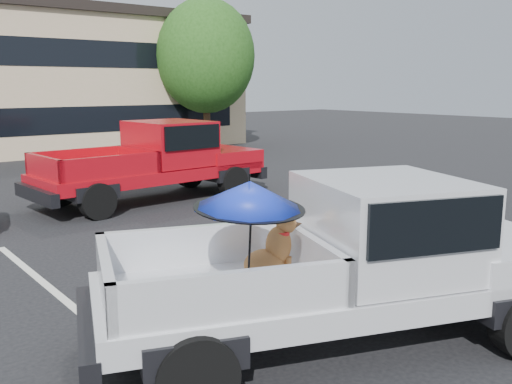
% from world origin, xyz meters
% --- Properties ---
extents(ground, '(90.00, 90.00, 0.00)m').
position_xyz_m(ground, '(0.00, 0.00, 0.00)').
color(ground, black).
rests_on(ground, ground).
extents(stripe_left, '(0.12, 5.00, 0.01)m').
position_xyz_m(stripe_left, '(-3.00, 2.00, 0.00)').
color(stripe_left, silver).
rests_on(stripe_left, ground).
extents(stripe_right, '(0.12, 5.00, 0.01)m').
position_xyz_m(stripe_right, '(3.00, 2.00, 0.00)').
color(stripe_right, silver).
rests_on(stripe_right, ground).
extents(motel_building, '(20.40, 8.40, 6.30)m').
position_xyz_m(motel_building, '(2.00, 20.99, 3.21)').
color(motel_building, tan).
rests_on(motel_building, ground).
extents(tree_right, '(4.46, 4.46, 6.78)m').
position_xyz_m(tree_right, '(9.00, 16.00, 4.21)').
color(tree_right, '#332114').
rests_on(tree_right, ground).
extents(tree_back, '(4.68, 4.68, 7.11)m').
position_xyz_m(tree_back, '(6.00, 24.00, 4.41)').
color(tree_back, '#332114').
rests_on(tree_back, ground).
extents(silver_pickup, '(6.02, 3.80, 2.06)m').
position_xyz_m(silver_pickup, '(-0.68, -2.12, 1.05)').
color(silver_pickup, black).
rests_on(silver_pickup, ground).
extents(red_pickup, '(6.22, 2.58, 2.01)m').
position_xyz_m(red_pickup, '(1.62, 6.70, 1.10)').
color(red_pickup, black).
rests_on(red_pickup, ground).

